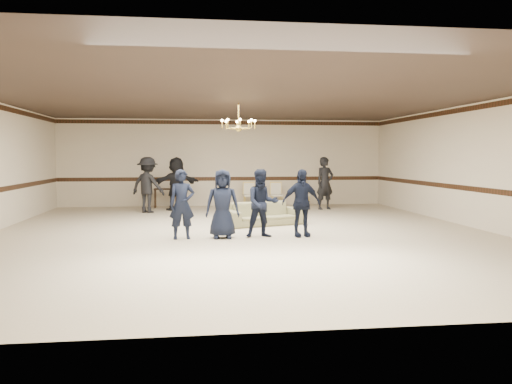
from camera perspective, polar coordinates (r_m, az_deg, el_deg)
room at (r=12.31m, az=-1.50°, el=2.84°), size 12.01×14.01×3.21m
chair_rail at (r=19.29m, az=-3.58°, el=1.47°), size 12.00×0.02×0.14m
crown_molding at (r=19.31m, az=-3.61°, el=7.65°), size 12.00×0.02×0.14m
chandelier at (r=13.34m, az=-1.94°, el=8.41°), size 0.94×0.94×0.89m
boy_a at (r=11.60m, az=-8.16°, el=-1.35°), size 0.61×0.44×1.55m
boy_b at (r=11.62m, az=-3.72°, el=-1.31°), size 0.77×0.52×1.55m
boy_c at (r=11.71m, az=0.68°, el=-1.26°), size 0.79×0.64×1.55m
boy_d at (r=11.87m, az=4.99°, el=-1.21°), size 0.95×0.49×1.55m
settee at (r=13.85m, az=0.77°, el=-2.40°), size 2.25×1.45×0.61m
adult_left at (r=17.18m, az=-11.85°, el=0.77°), size 1.35×1.17×1.81m
adult_mid at (r=17.83m, az=-8.79°, el=0.92°), size 1.77×1.01×1.81m
adult_right at (r=18.02m, az=7.61°, el=0.97°), size 0.77×0.62×1.81m
banquet_chair_left at (r=18.70m, az=-0.74°, el=-0.34°), size 0.45×0.45×0.87m
banquet_chair_mid at (r=18.84m, az=2.28°, el=-0.31°), size 0.43×0.43×0.87m
banquet_chair_right at (r=19.03m, az=5.25°, el=-0.28°), size 0.43×0.43×0.87m
console_table at (r=18.81m, az=-9.93°, el=-0.65°), size 0.83×0.36×0.69m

